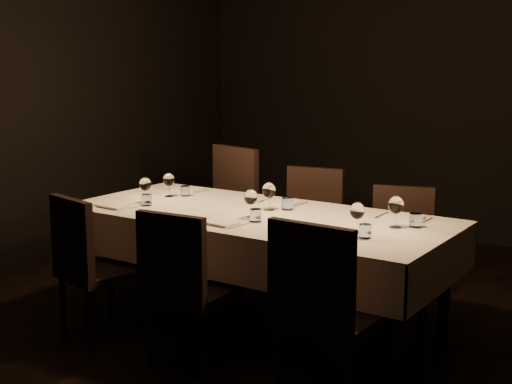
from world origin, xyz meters
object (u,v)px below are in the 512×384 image
Objects in this scene: chair_near_center at (183,281)px; chair_far_right at (400,245)px; chair_far_center at (310,224)px; dining_table at (256,224)px; chair_near_left at (88,260)px; chair_near_right at (322,306)px; chair_far_left at (223,208)px.

chair_far_right is (0.68, 1.51, -0.02)m from chair_near_center.
chair_far_center is 1.06× the size of chair_far_right.
dining_table is at bearing -148.35° from chair_far_right.
chair_near_center is 1.65m from chair_far_right.
chair_near_left is 2.08m from chair_far_right.
chair_near_center is 1.04× the size of chair_far_right.
chair_far_center is at bearing -100.13° from chair_near_left.
dining_table is 2.87× the size of chair_far_right.
chair_near_center is (0.01, -0.76, -0.18)m from dining_table.
chair_near_left is at bearing 1.99° from chair_near_right.
dining_table is 2.76× the size of chair_near_left.
chair_near_center is 0.87× the size of chair_far_left.
chair_near_right is at bearing -97.69° from chair_far_right.
chair_near_left is 0.98× the size of chair_far_center.
chair_near_right is (0.90, -0.75, -0.15)m from dining_table.
chair_near_left is 0.77m from chair_near_center.
chair_far_left reaches higher than chair_far_center.
chair_near_left is 1.51m from chair_far_left.
chair_near_center reaches higher than chair_far_right.
chair_near_right is 1.51m from chair_far_right.
dining_table is 2.75× the size of chair_near_center.
chair_near_right is at bearing 176.10° from chair_near_center.
chair_near_center is 0.98× the size of chair_far_center.
chair_far_center reaches higher than dining_table.
dining_table is at bearing -93.59° from chair_far_center.
chair_near_right is (0.89, 0.01, 0.03)m from chair_near_center.
dining_table is 1.04m from chair_far_right.
chair_far_left is at bearing -65.39° from chair_near_center.
chair_near_right is at bearing -67.48° from chair_far_center.
chair_near_left is 1.73m from chair_far_center.
chair_far_center is (0.75, 0.09, -0.06)m from chair_far_left.
chair_far_left reaches higher than chair_far_right.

